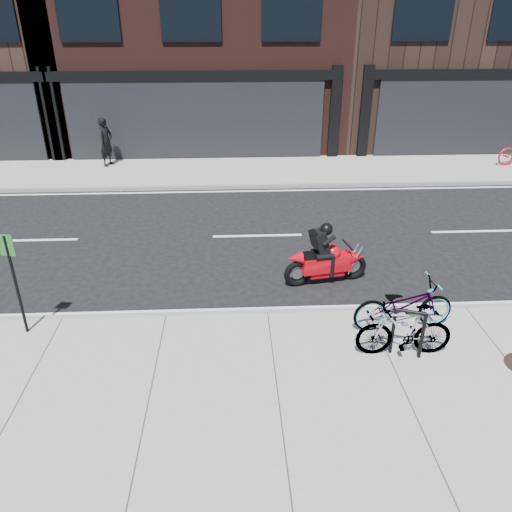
{
  "coord_description": "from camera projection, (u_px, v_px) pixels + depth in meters",
  "views": [
    {
      "loc": [
        -0.63,
        -10.28,
        5.55
      ],
      "look_at": [
        -0.18,
        -1.01,
        0.9
      ],
      "focal_mm": 35.0,
      "sensor_mm": 36.0,
      "label": 1
    }
  ],
  "objects": [
    {
      "name": "ground",
      "position": [
        262.0,
        271.0,
        11.69
      ],
      "size": [
        120.0,
        120.0,
        0.0
      ],
      "primitive_type": "plane",
      "color": "black",
      "rests_on": "ground"
    },
    {
      "name": "sidewalk_near",
      "position": [
        282.0,
        431.0,
        7.2
      ],
      "size": [
        60.0,
        6.0,
        0.13
      ],
      "primitive_type": "cube",
      "color": "gray",
      "rests_on": "ground"
    },
    {
      "name": "motorcycle",
      "position": [
        330.0,
        258.0,
        10.98
      ],
      "size": [
        1.92,
        0.65,
        1.45
      ],
      "rotation": [
        0.0,
        0.0,
        0.19
      ],
      "color": "black",
      "rests_on": "ground"
    },
    {
      "name": "bike_rack",
      "position": [
        408.0,
        329.0,
        8.43
      ],
      "size": [
        0.52,
        0.22,
        0.91
      ],
      "rotation": [
        0.0,
        0.0,
        -0.33
      ],
      "color": "black",
      "rests_on": "sidewalk_near"
    },
    {
      "name": "bicycle_rear",
      "position": [
        404.0,
        330.0,
        8.48
      ],
      "size": [
        1.66,
        0.5,
        0.99
      ],
      "primitive_type": "imported",
      "rotation": [
        0.0,
        0.0,
        4.69
      ],
      "color": "gray",
      "rests_on": "sidewalk_near"
    },
    {
      "name": "pedestrian",
      "position": [
        106.0,
        142.0,
        18.62
      ],
      "size": [
        0.65,
        0.77,
        1.79
      ],
      "primitive_type": "imported",
      "rotation": [
        0.0,
        0.0,
        1.17
      ],
      "color": "black",
      "rests_on": "sidewalk_far"
    },
    {
      "name": "sidewalk_far",
      "position": [
        249.0,
        171.0,
        18.58
      ],
      "size": [
        60.0,
        3.5,
        0.13
      ],
      "primitive_type": "cube",
      "color": "gray",
      "rests_on": "ground"
    },
    {
      "name": "bicycle_front",
      "position": [
        404.0,
        305.0,
        9.2
      ],
      "size": [
        1.94,
        0.82,
        0.99
      ],
      "primitive_type": "imported",
      "rotation": [
        0.0,
        0.0,
        1.66
      ],
      "color": "gray",
      "rests_on": "sidewalk_near"
    },
    {
      "name": "sign_post",
      "position": [
        14.0,
        276.0,
        8.77
      ],
      "size": [
        0.27,
        0.06,
        1.98
      ],
      "rotation": [
        0.0,
        0.0,
        -0.15
      ],
      "color": "black",
      "rests_on": "sidewalk_near"
    }
  ]
}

